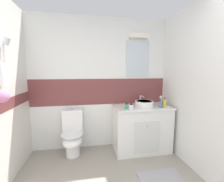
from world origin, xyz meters
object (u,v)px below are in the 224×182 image
at_px(perfume_flask_small, 127,106).
at_px(hair_gel_jar, 131,107).
at_px(soap_dispenser, 164,103).
at_px(toilet, 73,134).
at_px(toothbrush_cup, 161,104).
at_px(sink_basin, 144,103).

height_order(perfume_flask_small, hair_gel_jar, perfume_flask_small).
bearing_deg(soap_dispenser, toilet, 173.15).
bearing_deg(toothbrush_cup, hair_gel_jar, -178.48).
xyz_separation_m(toilet, hair_gel_jar, (1.01, -0.22, 0.52)).
relative_size(sink_basin, perfume_flask_small, 3.66).
relative_size(soap_dispenser, perfume_flask_small, 1.71).
height_order(sink_basin, toilet, sink_basin).
height_order(toilet, perfume_flask_small, perfume_flask_small).
height_order(toothbrush_cup, hair_gel_jar, toothbrush_cup).
distance_m(sink_basin, perfume_flask_small, 0.41).
xyz_separation_m(sink_basin, perfume_flask_small, (-0.38, -0.16, -0.00)).
xyz_separation_m(toilet, soap_dispenser, (1.64, -0.20, 0.55)).
bearing_deg(hair_gel_jar, sink_basin, 29.17).
height_order(toothbrush_cup, soap_dispenser, toothbrush_cup).
relative_size(sink_basin, toilet, 0.47).
relative_size(sink_basin, toothbrush_cup, 1.79).
xyz_separation_m(sink_basin, toilet, (-1.31, 0.05, -0.53)).
relative_size(toothbrush_cup, soap_dispenser, 1.20).
relative_size(sink_basin, soap_dispenser, 2.14).
relative_size(toothbrush_cup, hair_gel_jar, 2.20).
height_order(toilet, soap_dispenser, soap_dispenser).
bearing_deg(perfume_flask_small, toilet, 167.00).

